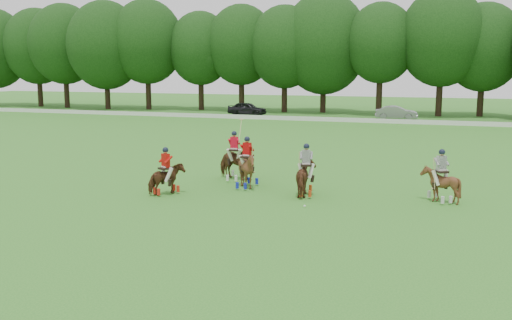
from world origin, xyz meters
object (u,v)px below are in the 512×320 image
(polo_red_a, at_px, (166,178))
(polo_stripe_b, at_px, (440,183))
(car_left, at_px, (247,109))
(car_mid, at_px, (396,113))
(polo_red_b, at_px, (234,162))
(polo_stripe_a, at_px, (306,177))
(polo_ball, at_px, (305,206))
(polo_red_c, at_px, (247,169))

(polo_red_a, distance_m, polo_stripe_b, 11.60)
(car_left, height_order, polo_red_a, polo_red_a)
(car_mid, distance_m, polo_stripe_b, 38.30)
(car_left, xyz_separation_m, polo_stripe_b, (22.03, -37.95, 0.02))
(car_left, distance_m, car_mid, 16.87)
(polo_red_b, bearing_deg, polo_stripe_a, -28.55)
(polo_red_b, xyz_separation_m, polo_stripe_a, (4.19, -2.28, -0.06))
(polo_red_a, bearing_deg, polo_red_b, 67.95)
(car_left, xyz_separation_m, polo_ball, (16.96, -40.61, -0.72))
(polo_red_a, bearing_deg, polo_ball, -2.30)
(car_left, relative_size, polo_red_c, 1.88)
(car_left, xyz_separation_m, polo_stripe_a, (16.51, -38.60, 0.06))
(polo_red_c, height_order, polo_stripe_b, polo_red_c)
(car_left, bearing_deg, polo_stripe_b, -146.73)
(car_left, height_order, polo_ball, car_left)
(polo_red_a, relative_size, polo_stripe_b, 0.95)
(car_mid, bearing_deg, polo_red_b, 168.28)
(car_left, bearing_deg, car_mid, -86.87)
(polo_red_c, relative_size, polo_stripe_b, 1.08)
(polo_red_c, bearing_deg, polo_stripe_b, -0.34)
(car_mid, bearing_deg, polo_red_c, 170.43)
(car_mid, relative_size, polo_ball, 48.77)
(polo_red_c, xyz_separation_m, polo_stripe_a, (2.95, -0.70, -0.05))
(car_mid, bearing_deg, car_left, 85.42)
(polo_red_b, bearing_deg, polo_red_a, -112.05)
(polo_red_a, height_order, polo_red_c, polo_red_c)
(car_left, height_order, car_mid, car_left)
(polo_stripe_a, bearing_deg, car_left, 113.16)
(polo_red_b, xyz_separation_m, polo_stripe_b, (9.71, -1.63, -0.10))
(polo_stripe_b, height_order, polo_ball, polo_stripe_b)
(car_left, xyz_separation_m, polo_red_a, (10.68, -40.36, -0.03))
(polo_red_c, xyz_separation_m, polo_ball, (3.40, -2.72, -0.82))
(car_left, relative_size, polo_stripe_a, 1.97)
(polo_red_b, relative_size, polo_ball, 32.97)
(polo_red_a, distance_m, polo_stripe_a, 6.09)
(car_mid, xyz_separation_m, polo_stripe_b, (5.16, -37.95, 0.06))
(car_left, xyz_separation_m, polo_red_b, (12.32, -36.32, 0.12))
(polo_ball, bearing_deg, car_left, 112.67)
(polo_red_c, bearing_deg, polo_red_a, -139.39)
(polo_red_a, xyz_separation_m, polo_ball, (6.28, -0.25, -0.69))
(car_mid, relative_size, polo_red_c, 1.84)
(car_left, bearing_deg, polo_red_c, -157.18)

